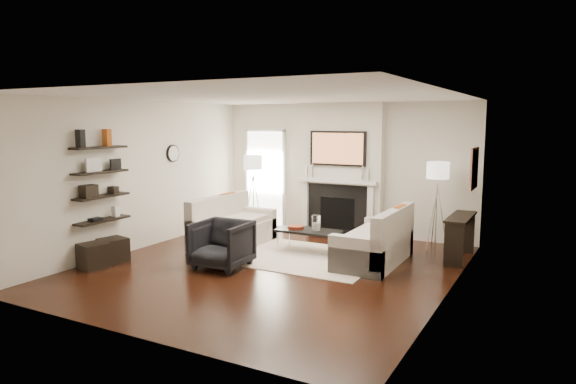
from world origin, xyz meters
The scene contains 71 objects.
room_envelope centered at (0.00, 0.00, 1.35)m, with size 6.00×6.00×6.00m.
chimney_breast centered at (0.00, 2.88, 1.35)m, with size 1.80×0.25×2.70m, color silver.
fireplace_surround centered at (0.00, 2.74, 0.52)m, with size 1.30×0.02×1.04m, color black.
firebox centered at (0.00, 2.73, 0.45)m, with size 0.75×0.02×0.65m, color black.
mantel_pilaster_l centered at (-0.72, 2.71, 0.55)m, with size 0.12×0.08×1.10m, color white.
mantel_pilaster_r centered at (0.72, 2.71, 0.55)m, with size 0.12×0.08×1.10m, color white.
mantel_shelf centered at (0.00, 2.69, 1.12)m, with size 1.70×0.18×0.07m, color white.
tv_body centered at (0.00, 2.71, 1.78)m, with size 1.20×0.06×0.70m, color black.
tv_screen centered at (0.00, 2.68, 1.78)m, with size 1.10×0.01×0.62m, color #BF723F.
candlestick_l_tall centered at (-0.55, 2.70, 1.30)m, with size 0.04×0.04×0.30m, color silver.
candlestick_l_short centered at (-0.68, 2.70, 1.27)m, with size 0.04×0.04×0.24m, color silver.
candlestick_r_tall centered at (0.55, 2.70, 1.30)m, with size 0.04×0.04×0.30m, color silver.
candlestick_r_short centered at (0.68, 2.70, 1.27)m, with size 0.04×0.04×0.24m, color silver.
hallway_panel centered at (-1.85, 2.98, 1.05)m, with size 0.90×0.02×2.10m, color white.
door_trim_l centered at (-2.33, 2.96, 1.05)m, with size 0.06×0.06×2.16m, color white.
door_trim_r centered at (-1.37, 2.96, 1.05)m, with size 0.06×0.06×2.16m, color white.
door_trim_top centered at (-1.85, 2.96, 2.13)m, with size 1.02×0.06×0.06m, color white.
rug centered at (0.17, 0.82, 0.01)m, with size 2.60×2.00×0.01m, color beige.
loveseat_left_base centered at (-1.34, 0.94, 0.21)m, with size 0.85×1.80×0.42m, color beige.
loveseat_left_back centered at (-1.68, 0.94, 0.53)m, with size 0.18×1.80×0.80m, color beige.
loveseat_left_arm_n centered at (-1.34, 0.13, 0.30)m, with size 0.85×0.18×0.60m, color beige.
loveseat_left_arm_s centered at (-1.34, 1.75, 0.30)m, with size 0.85×0.18×0.60m, color beige.
loveseat_left_cushion centered at (-1.29, 0.94, 0.47)m, with size 0.63×1.44×0.10m, color beige.
pillow_left_orange centered at (-1.68, 1.24, 0.73)m, with size 0.10×0.42×0.42m, color #A84D14.
pillow_left_charcoal centered at (-1.68, 0.64, 0.72)m, with size 0.10×0.40×0.40m, color black.
loveseat_right_base centered at (1.36, 1.05, 0.21)m, with size 0.85×1.80×0.42m, color beige.
loveseat_right_back centered at (1.69, 1.05, 0.53)m, with size 0.18×1.80×0.80m, color beige.
loveseat_right_arm_n centered at (1.36, 0.24, 0.30)m, with size 0.85×0.18×0.60m, color beige.
loveseat_right_arm_s centered at (1.36, 1.86, 0.30)m, with size 0.85×0.18×0.60m, color beige.
loveseat_right_cushion centered at (1.31, 1.05, 0.47)m, with size 0.63×1.44×0.10m, color beige.
pillow_right_orange centered at (1.69, 1.35, 0.73)m, with size 0.10×0.42×0.42m, color #A84D14.
pillow_right_charcoal centered at (1.69, 0.75, 0.72)m, with size 0.10×0.40×0.40m, color black.
coffee_table centered at (0.13, 1.12, 0.40)m, with size 1.10×0.55×0.04m, color black.
coffee_leg_nw centered at (-0.37, 0.90, 0.19)m, with size 0.02×0.02×0.38m, color silver.
coffee_leg_ne centered at (0.63, 0.90, 0.19)m, with size 0.02×0.02×0.38m, color silver.
coffee_leg_sw centered at (-0.37, 1.34, 0.19)m, with size 0.02×0.02×0.38m, color silver.
coffee_leg_se centered at (0.63, 1.34, 0.19)m, with size 0.02×0.02×0.38m, color silver.
hurricane_glass centered at (0.28, 1.12, 0.56)m, with size 0.16×0.16×0.28m, color white.
hurricane_candle centered at (0.28, 1.12, 0.50)m, with size 0.09×0.09×0.14m, color white.
copper_bowl centered at (-0.12, 1.12, 0.45)m, with size 0.29×0.29×0.05m, color #A3321B.
armchair centered at (-0.68, -0.36, 0.42)m, with size 0.81×0.76×0.83m, color black.
lamp_left_post centered at (-1.85, 2.45, 0.60)m, with size 0.02×0.02×1.20m, color silver.
lamp_left_shade centered at (-1.85, 2.45, 1.45)m, with size 0.40×0.40×0.30m, color white.
lamp_left_leg_a centered at (-1.74, 2.45, 0.60)m, with size 0.02×0.02×1.25m, color silver.
lamp_left_leg_b centered at (-1.91, 2.54, 0.60)m, with size 0.02×0.02×1.25m, color silver.
lamp_left_leg_c centered at (-1.91, 2.35, 0.60)m, with size 0.02×0.02×1.25m, color silver.
lamp_right_post centered at (2.05, 2.48, 0.60)m, with size 0.02×0.02×1.20m, color silver.
lamp_right_shade centered at (2.05, 2.48, 1.45)m, with size 0.40×0.40×0.30m, color white.
lamp_right_leg_a centered at (2.16, 2.48, 0.60)m, with size 0.02×0.02×1.25m, color silver.
lamp_right_leg_b centered at (2.00, 2.58, 0.60)m, with size 0.02×0.02×1.25m, color silver.
lamp_right_leg_c centered at (1.99, 2.39, 0.60)m, with size 0.02×0.02×1.25m, color silver.
console_top centered at (2.57, 1.96, 0.73)m, with size 0.35×1.20×0.04m, color black.
console_leg_n centered at (2.57, 1.41, 0.35)m, with size 0.30×0.04×0.71m, color black.
console_leg_s centered at (2.57, 2.51, 0.35)m, with size 0.30×0.04×0.71m, color black.
wall_art centered at (2.73, 2.05, 1.55)m, with size 0.03×0.70×0.70m, color #A76853.
shelf_bottom centered at (-2.62, -1.00, 0.70)m, with size 0.25×1.00×0.04m, color black.
shelf_lower centered at (-2.62, -1.00, 1.10)m, with size 0.25×1.00×0.04m, color black.
shelf_upper centered at (-2.62, -1.00, 1.50)m, with size 0.25×1.00×0.04m, color black.
shelf_top centered at (-2.62, -1.00, 1.90)m, with size 0.25×1.00×0.04m, color black.
decor_magfile_a centered at (-2.62, -1.36, 2.06)m, with size 0.12×0.10×0.28m, color black.
decor_magfile_b centered at (-2.62, -0.83, 2.06)m, with size 0.12×0.10×0.28m, color #A84D14.
decor_frame_a centered at (-2.62, -1.13, 1.63)m, with size 0.04×0.30×0.22m, color white.
decor_frame_b centered at (-2.62, -0.67, 1.61)m, with size 0.04×0.22×0.18m, color black.
decor_wine_rack centered at (-2.62, -1.25, 1.22)m, with size 0.18×0.25×0.20m, color black.
decor_box_small centered at (-2.62, -0.75, 1.18)m, with size 0.15×0.12×0.12m, color black.
decor_books centered at (-2.62, -1.15, 0.74)m, with size 0.14×0.20×0.05m, color black.
decor_box_tall centered at (-2.62, -0.72, 0.81)m, with size 0.10×0.10×0.18m, color white.
clock_rim centered at (-2.73, 0.90, 1.70)m, with size 0.34×0.34×0.04m, color black.
clock_face centered at (-2.71, 0.90, 1.70)m, with size 0.29×0.29×0.01m, color white.
ottoman_near centered at (-2.47, -0.94, 0.20)m, with size 0.40×0.40×0.40m, color black.
ottoman_far centered at (-2.47, -1.36, 0.20)m, with size 0.40×0.40×0.40m, color black.
Camera 1 is at (4.03, -6.88, 2.32)m, focal length 32.00 mm.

